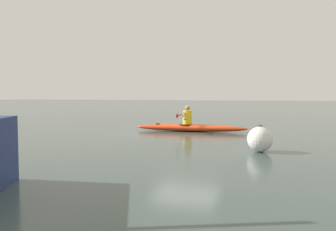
# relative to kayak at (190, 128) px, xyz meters

# --- Properties ---
(ground_plane) EXTENTS (160.00, 160.00, 0.00)m
(ground_plane) POSITION_rel_kayak_xyz_m (0.02, 0.60, -0.15)
(ground_plane) COLOR #384742
(kayak) EXTENTS (4.59, 1.04, 0.29)m
(kayak) POSITION_rel_kayak_xyz_m (0.00, 0.00, 0.00)
(kayak) COLOR red
(kayak) RESTS_ON ground
(kayaker) EXTENTS (0.52, 2.48, 0.76)m
(kayaker) POSITION_rel_kayak_xyz_m (0.14, 0.01, 0.47)
(kayaker) COLOR yellow
(kayaker) RESTS_ON kayak
(mooring_buoy_orange_mid) EXTENTS (0.66, 0.66, 0.70)m
(mooring_buoy_orange_mid) POSITION_rel_kayak_xyz_m (-3.02, 4.23, 0.18)
(mooring_buoy_orange_mid) COLOR silver
(mooring_buoy_orange_mid) RESTS_ON ground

